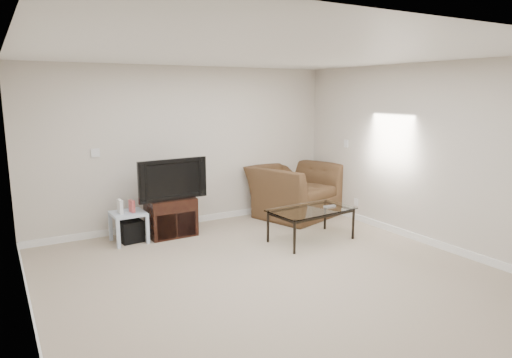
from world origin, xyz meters
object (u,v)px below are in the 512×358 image
television (170,178)px  coffee_table (311,225)px  tv_stand (171,217)px  subwoofer (131,231)px  side_table (129,227)px  recliner (295,182)px

television → coffee_table: television is taller
tv_stand → subwoofer: tv_stand is taller
tv_stand → side_table: (-0.63, 0.00, -0.07)m
side_table → subwoofer: 0.07m
side_table → television: bearing=-2.6°
recliner → side_table: bearing=162.2°
side_table → coffee_table: coffee_table is taller
subwoofer → coffee_table: (2.25, -1.27, 0.08)m
side_table → coffee_table: size_ratio=0.38×
tv_stand → recliner: bearing=-0.8°
tv_stand → coffee_table: size_ratio=0.58×
tv_stand → subwoofer: size_ratio=2.22×
subwoofer → coffee_table: size_ratio=0.26×
side_table → recliner: size_ratio=0.33×
recliner → television: bearing=162.9°
television → side_table: bearing=173.8°
tv_stand → side_table: 0.63m
television → subwoofer: television is taller
subwoofer → recliner: bearing=-0.4°
coffee_table → recliner: bearing=64.7°
recliner → coffee_table: bearing=-133.1°
tv_stand → coffee_table: (1.65, -1.25, -0.05)m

